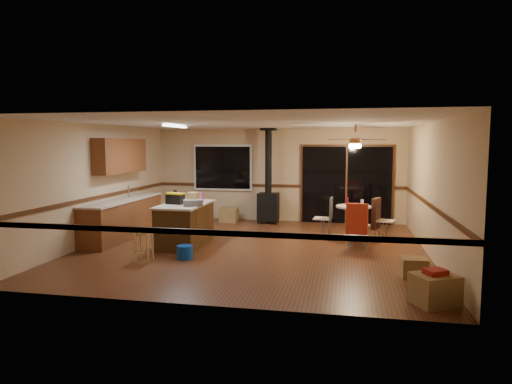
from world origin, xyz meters
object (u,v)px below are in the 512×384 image
(wood_stove, at_px, (268,197))
(toolbox_black, at_px, (175,199))
(kitchen_island, at_px, (185,224))
(dining_table, at_px, (354,217))
(chair_left, at_px, (327,213))
(box_corner_b, at_px, (414,268))
(blue_bucket, at_px, (185,252))
(chair_right, at_px, (377,214))
(box_under_window, at_px, (229,215))
(box_corner_a, at_px, (435,290))
(chair_near, at_px, (357,220))
(toolbox_grey, at_px, (193,203))
(bar_stool, at_px, (144,246))

(wood_stove, height_order, toolbox_black, wood_stove)
(kitchen_island, xyz_separation_m, wood_stove, (1.30, 3.05, 0.28))
(dining_table, bearing_deg, chair_left, 171.48)
(kitchen_island, height_order, box_corner_b, kitchen_island)
(blue_bucket, height_order, chair_right, chair_right)
(box_under_window, xyz_separation_m, box_corner_a, (4.41, -5.87, 0.02))
(kitchen_island, height_order, chair_left, chair_left)
(chair_left, bearing_deg, toolbox_black, -155.78)
(chair_left, distance_m, chair_right, 1.12)
(kitchen_island, relative_size, box_under_window, 3.46)
(chair_near, bearing_deg, kitchen_island, -174.10)
(chair_left, relative_size, box_corner_b, 1.28)
(blue_bucket, bearing_deg, kitchen_island, 109.50)
(chair_left, relative_size, box_corner_a, 0.93)
(wood_stove, relative_size, blue_bucket, 8.20)
(toolbox_grey, xyz_separation_m, chair_right, (3.80, 1.67, -0.36))
(box_corner_a, bearing_deg, kitchen_island, 148.05)
(box_corner_b, bearing_deg, box_corner_a, -85.98)
(chair_near, bearing_deg, wood_stove, 131.09)
(chair_left, height_order, box_corner_a, chair_left)
(dining_table, distance_m, box_under_window, 3.83)
(toolbox_grey, height_order, dining_table, toolbox_grey)
(wood_stove, height_order, dining_table, wood_stove)
(chair_near, height_order, box_corner_a, chair_near)
(toolbox_grey, relative_size, bar_stool, 0.72)
(toolbox_black, xyz_separation_m, blue_bucket, (0.59, -1.08, -0.87))
(kitchen_island, height_order, box_under_window, kitchen_island)
(chair_near, bearing_deg, box_corner_a, -73.47)
(chair_near, distance_m, box_corner_b, 2.20)
(toolbox_black, distance_m, box_under_window, 3.21)
(kitchen_island, relative_size, blue_bucket, 5.47)
(kitchen_island, distance_m, chair_near, 3.65)
(blue_bucket, distance_m, chair_near, 3.60)
(kitchen_island, relative_size, chair_right, 2.40)
(kitchen_island, bearing_deg, box_under_window, 86.44)
(box_corner_a, bearing_deg, chair_near, 106.53)
(blue_bucket, height_order, box_corner_a, box_corner_a)
(box_corner_b, bearing_deg, dining_table, 108.13)
(chair_near, bearing_deg, chair_right, 64.76)
(blue_bucket, distance_m, box_corner_b, 4.12)
(chair_left, bearing_deg, bar_stool, -139.52)
(wood_stove, distance_m, box_corner_a, 6.79)
(chair_right, bearing_deg, box_corner_b, -82.18)
(dining_table, bearing_deg, chair_near, -86.02)
(blue_bucket, bearing_deg, bar_stool, -157.65)
(kitchen_island, height_order, bar_stool, kitchen_island)
(toolbox_grey, bearing_deg, box_corner_b, -17.01)
(box_corner_b, bearing_deg, chair_near, 113.87)
(wood_stove, height_order, box_corner_a, wood_stove)
(kitchen_island, relative_size, dining_table, 2.10)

